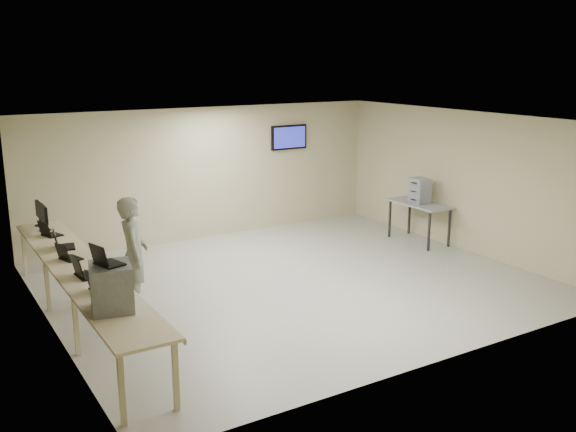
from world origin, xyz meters
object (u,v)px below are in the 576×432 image
soldier (134,255)px  side_table (420,206)px  workbench (81,272)px  equipment_box (111,287)px

soldier → side_table: 6.38m
workbench → equipment_box: bearing=-92.0°
soldier → workbench: bearing=117.8°
equipment_box → side_table: (7.25, 2.60, -0.41)m
side_table → equipment_box: bearing=-160.3°
workbench → equipment_box: 1.84m
equipment_box → soldier: soldier is taller
workbench → side_table: size_ratio=4.25×
equipment_box → soldier: bearing=77.4°
soldier → side_table: soldier is taller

